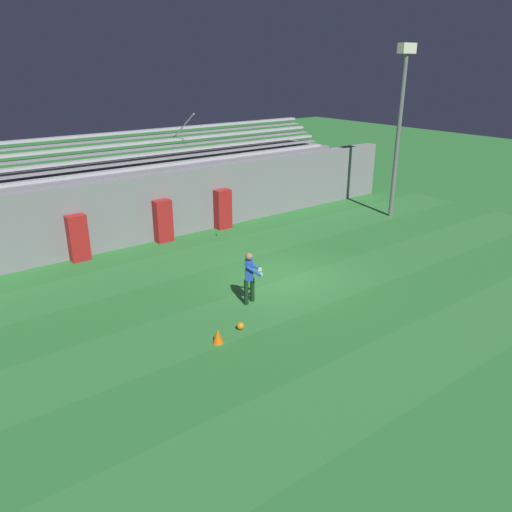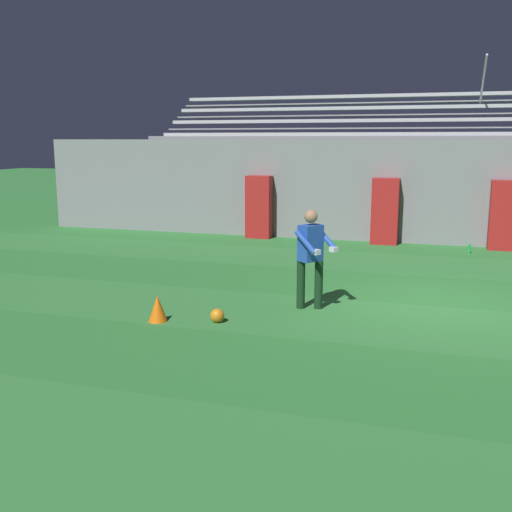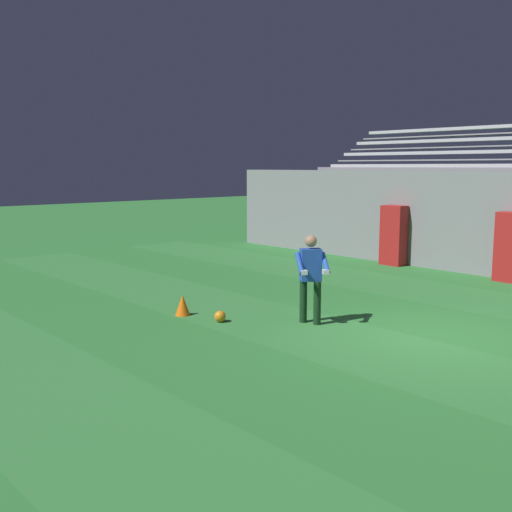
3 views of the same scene
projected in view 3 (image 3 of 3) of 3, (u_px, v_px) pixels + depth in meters
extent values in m
plane|color=#2D7533|center=(434.00, 338.00, 10.31)|extent=(80.00, 80.00, 0.00)
cube|color=#337A38|center=(125.00, 445.00, 6.34)|extent=(28.00, 2.34, 0.01)
cube|color=#337A38|center=(388.00, 354.00, 9.44)|extent=(28.00, 2.34, 0.01)
cube|color=#B21E1E|center=(511.00, 247.00, 15.21)|extent=(0.71, 0.44, 1.78)
cube|color=#B21E1E|center=(394.00, 235.00, 17.83)|extent=(0.71, 0.44, 1.78)
cylinder|color=#143319|center=(317.00, 303.00, 11.12)|extent=(0.19, 0.19, 0.82)
cylinder|color=#143319|center=(303.00, 301.00, 11.29)|extent=(0.19, 0.19, 0.82)
cube|color=#234CB2|center=(311.00, 265.00, 11.10)|extent=(0.41, 0.45, 0.60)
sphere|color=#A37556|center=(311.00, 241.00, 11.03)|extent=(0.22, 0.22, 0.22)
cylinder|color=#234CB2|center=(325.00, 263.00, 10.99)|extent=(0.45, 0.34, 0.37)
cylinder|color=#234CB2|center=(300.00, 264.00, 10.92)|extent=(0.45, 0.34, 0.37)
cube|color=silver|center=(326.00, 272.00, 10.80)|extent=(0.15, 0.15, 0.08)
cube|color=silver|center=(304.00, 272.00, 10.75)|extent=(0.15, 0.15, 0.08)
sphere|color=orange|center=(220.00, 316.00, 11.34)|extent=(0.22, 0.22, 0.22)
cone|color=orange|center=(183.00, 305.00, 11.84)|extent=(0.30, 0.30, 0.42)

